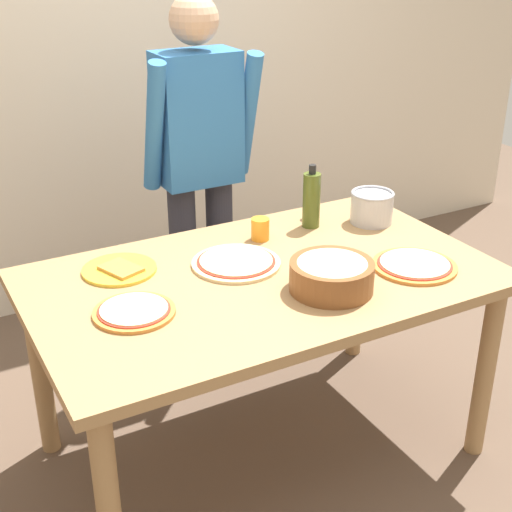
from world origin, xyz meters
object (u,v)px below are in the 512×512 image
at_px(cup_orange, 260,229).
at_px(pizza_raw_on_board, 236,262).
at_px(pizza_cooked_on_tray, 134,311).
at_px(salt_shaker, 313,205).
at_px(steel_pot, 372,207).
at_px(plate_with_slice, 120,269).
at_px(popcorn_bowl, 332,273).
at_px(person_cook, 199,162).
at_px(dining_table, 263,298).
at_px(pizza_second_cooked, 415,265).
at_px(olive_oil_bottle, 311,200).

bearing_deg(cup_orange, pizza_raw_on_board, -139.76).
height_order(pizza_cooked_on_tray, salt_shaker, salt_shaker).
height_order(steel_pot, cup_orange, steel_pot).
relative_size(plate_with_slice, cup_orange, 3.06).
xyz_separation_m(pizza_raw_on_board, popcorn_bowl, (0.19, -0.32, 0.05)).
distance_m(person_cook, steel_pot, 0.76).
height_order(dining_table, pizza_cooked_on_tray, pizza_cooked_on_tray).
height_order(pizza_raw_on_board, pizza_second_cooked, same).
distance_m(pizza_raw_on_board, olive_oil_bottle, 0.47).
distance_m(dining_table, person_cook, 0.81).
relative_size(dining_table, pizza_raw_on_board, 5.03).
distance_m(pizza_raw_on_board, pizza_second_cooked, 0.63).
distance_m(pizza_raw_on_board, popcorn_bowl, 0.38).
height_order(dining_table, cup_orange, cup_orange).
distance_m(person_cook, cup_orange, 0.51).
bearing_deg(dining_table, pizza_cooked_on_tray, -174.47).
bearing_deg(pizza_second_cooked, plate_with_slice, 153.01).
bearing_deg(pizza_cooked_on_tray, olive_oil_bottle, 21.10).
bearing_deg(pizza_cooked_on_tray, person_cook, 53.37).
height_order(plate_with_slice, steel_pot, steel_pot).
bearing_deg(person_cook, plate_with_slice, -137.39).
distance_m(dining_table, cup_orange, 0.33).
height_order(pizza_second_cooked, steel_pot, steel_pot).
xyz_separation_m(person_cook, cup_orange, (0.03, -0.49, -0.14)).
bearing_deg(salt_shaker, cup_orange, -161.57).
relative_size(pizza_second_cooked, cup_orange, 3.50).
bearing_deg(olive_oil_bottle, person_cook, 119.76).
relative_size(dining_table, salt_shaker, 15.09).
height_order(pizza_raw_on_board, olive_oil_bottle, olive_oil_bottle).
relative_size(olive_oil_bottle, cup_orange, 3.01).
xyz_separation_m(person_cook, popcorn_bowl, (0.03, -0.96, -0.12)).
bearing_deg(pizza_cooked_on_tray, salt_shaker, 24.24).
bearing_deg(cup_orange, pizza_second_cooked, -53.30).
xyz_separation_m(dining_table, olive_oil_bottle, (0.38, 0.29, 0.20)).
bearing_deg(olive_oil_bottle, pizza_cooked_on_tray, -158.90).
bearing_deg(pizza_cooked_on_tray, steel_pot, 12.88).
distance_m(dining_table, steel_pot, 0.67).
relative_size(dining_table, steel_pot, 9.22).
distance_m(pizza_second_cooked, steel_pot, 0.44).
bearing_deg(cup_orange, person_cook, 93.26).
xyz_separation_m(dining_table, pizza_cooked_on_tray, (-0.49, -0.05, 0.10)).
relative_size(pizza_raw_on_board, popcorn_bowl, 1.14).
relative_size(pizza_raw_on_board, pizza_cooked_on_tray, 1.23).
bearing_deg(plate_with_slice, salt_shaker, 7.18).
relative_size(pizza_second_cooked, popcorn_bowl, 1.06).
xyz_separation_m(person_cook, olive_oil_bottle, (0.27, -0.47, -0.07)).
bearing_deg(plate_with_slice, popcorn_bowl, -39.44).
height_order(person_cook, salt_shaker, person_cook).
relative_size(popcorn_bowl, salt_shaker, 2.64).
bearing_deg(steel_pot, plate_with_slice, 176.96).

